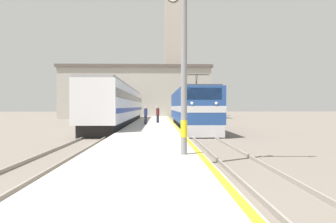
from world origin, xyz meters
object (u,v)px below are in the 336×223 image
(catenary_mast, at_px, (187,33))
(clock_tower, at_px, (173,42))
(person_on_platform, at_px, (158,114))
(passenger_train, at_px, (121,105))
(locomotive_train, at_px, (191,109))
(second_waiting_passenger, at_px, (146,115))

(catenary_mast, distance_m, clock_tower, 59.47)
(catenary_mast, xyz_separation_m, person_on_platform, (-1.09, 22.37, -3.38))
(passenger_train, distance_m, person_on_platform, 5.14)
(person_on_platform, bearing_deg, catenary_mast, -87.21)
(locomotive_train, xyz_separation_m, second_waiting_passenger, (-4.19, 0.73, -0.56))
(catenary_mast, height_order, clock_tower, clock_tower)
(person_on_platform, relative_size, second_waiting_passenger, 1.01)
(locomotive_train, height_order, passenger_train, locomotive_train)
(catenary_mast, xyz_separation_m, clock_tower, (1.97, 58.38, 11.18))
(second_waiting_passenger, xyz_separation_m, clock_tower, (4.19, 38.99, 14.56))
(passenger_train, xyz_separation_m, catenary_mast, (5.19, -25.34, 2.47))
(locomotive_train, xyz_separation_m, clock_tower, (-0.00, 39.73, 14.01))
(locomotive_train, relative_size, clock_tower, 0.59)
(person_on_platform, bearing_deg, second_waiting_passenger, -110.77)
(clock_tower, bearing_deg, person_on_platform, -94.85)
(passenger_train, bearing_deg, clock_tower, 77.78)
(catenary_mast, bearing_deg, locomotive_train, 83.98)
(clock_tower, bearing_deg, catenary_mast, -91.93)
(locomotive_train, relative_size, person_on_platform, 10.58)
(locomotive_train, distance_m, clock_tower, 42.12)
(locomotive_train, relative_size, passenger_train, 0.56)
(passenger_train, bearing_deg, second_waiting_passenger, -63.49)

